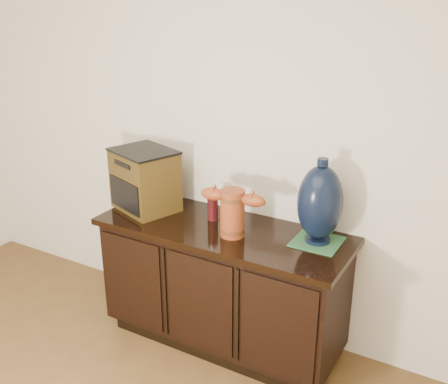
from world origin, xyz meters
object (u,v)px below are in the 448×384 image
Objects in this scene: sideboard at (223,285)px; lamp_base at (320,203)px; tv_radio at (145,180)px; terracotta_vessel at (233,210)px; spray_can at (213,205)px.

lamp_base is (0.53, 0.09, 0.59)m from sideboard.
tv_radio is (-0.55, 0.01, 0.55)m from sideboard.
lamp_base reaches higher than terracotta_vessel.
lamp_base reaches higher than spray_can.
spray_can is at bearing 141.28° from terracotta_vessel.
tv_radio is (-0.64, 0.07, 0.04)m from terracotta_vessel.
spray_can is (-0.11, 0.07, 0.46)m from sideboard.
sideboard is 0.53m from terracotta_vessel.
terracotta_vessel is 0.84× the size of tv_radio.
terracotta_vessel is 0.25m from spray_can.
lamp_base is at bearing 23.58° from tv_radio.
tv_radio reaches higher than sideboard.
tv_radio is at bearing 178.67° from sideboard.
lamp_base reaches higher than tv_radio.
lamp_base is 0.65m from spray_can.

